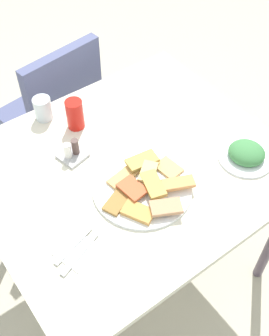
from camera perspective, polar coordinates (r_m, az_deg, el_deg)
The scene contains 11 objects.
ground_plane at distance 2.16m, azimuth -0.48°, elevation -12.93°, with size 6.00×6.00×0.00m, color #BEB8A3.
dining_table at distance 1.59m, azimuth -0.63°, elevation -1.47°, with size 1.07×0.93×0.77m.
dining_chair at distance 2.17m, azimuth -10.49°, elevation 7.58°, with size 0.47×0.48×0.88m.
pide_platter at distance 1.44m, azimuth 1.26°, elevation -2.54°, with size 0.34×0.35×0.05m.
salad_plate_greens at distance 1.58m, azimuth 14.82°, elevation 1.84°, with size 0.20×0.20×0.06m.
soda_can at distance 1.63m, azimuth -8.03°, elevation 7.18°, with size 0.07×0.07×0.12m, color red.
drinking_glass at distance 1.70m, azimuth -12.23°, elevation 7.83°, with size 0.07×0.07×0.09m, color silver.
paper_napkin at distance 1.33m, azimuth -7.82°, elevation -10.90°, with size 0.11×0.11×0.00m, color white.
fork at distance 1.32m, azimuth -7.43°, elevation -11.37°, with size 0.17×0.02×0.01m, color silver.
spoon at distance 1.33m, azimuth -8.25°, elevation -10.26°, with size 0.16×0.02×0.01m, color silver.
condiment_caddy at distance 1.54m, azimuth -8.41°, elevation 2.09°, with size 0.11×0.11×0.07m.
Camera 1 is at (-0.58, -0.81, 1.92)m, focal length 45.27 mm.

